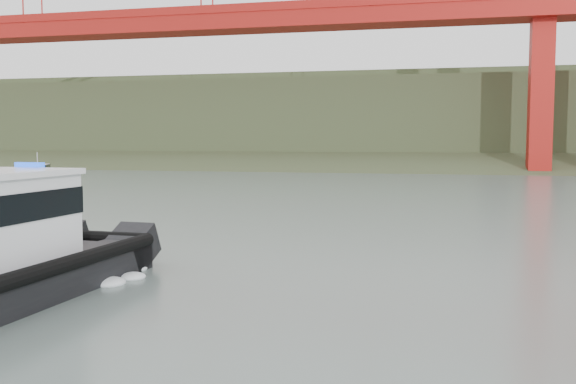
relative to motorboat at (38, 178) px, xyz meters
name	(u,v)px	position (x,y,z in m)	size (l,w,h in m)	color
ground	(271,297)	(33.91, -37.46, -0.90)	(400.00, 400.00, 0.00)	#556560
headlands	(418,129)	(33.91, 88.04, 6.14)	(500.00, 105.36, 27.12)	#3A492A
motorboat	(38,178)	(0.00, 0.00, 0.00)	(4.72, 6.90, 3.62)	silver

